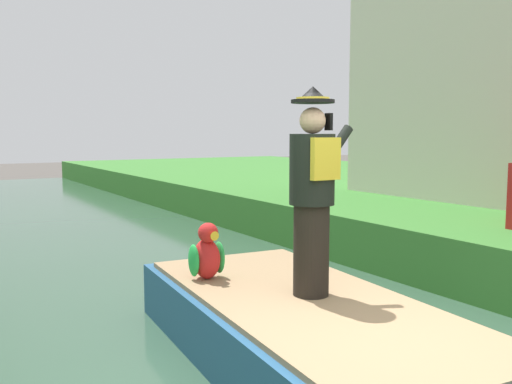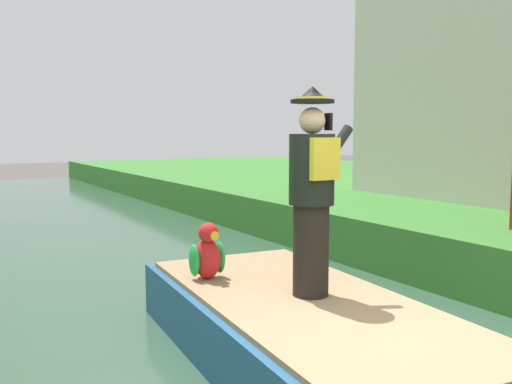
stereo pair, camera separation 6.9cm
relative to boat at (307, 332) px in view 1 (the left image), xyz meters
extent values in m
cube|color=#23517A|center=(0.00, 0.00, -0.02)|extent=(2.14, 4.33, 0.56)
cube|color=#997A56|center=(0.00, 0.00, 0.28)|extent=(1.97, 3.99, 0.05)
cylinder|color=black|center=(0.10, 0.07, 0.72)|extent=(0.32, 0.32, 0.82)
cylinder|color=black|center=(0.10, 0.07, 1.44)|extent=(0.40, 0.40, 0.62)
cube|color=gold|center=(0.10, -0.12, 1.54)|extent=(0.28, 0.06, 0.36)
sphere|color=#DBA884|center=(0.10, 0.07, 1.86)|extent=(0.23, 0.23, 0.23)
cylinder|color=black|center=(0.10, 0.07, 2.03)|extent=(0.38, 0.38, 0.03)
cone|color=black|center=(0.10, 0.07, 2.10)|extent=(0.26, 0.26, 0.12)
cylinder|color=gold|center=(0.10, 0.07, 2.05)|extent=(0.29, 0.29, 0.02)
cylinder|color=black|center=(0.32, 0.03, 1.62)|extent=(0.38, 0.09, 0.43)
cube|color=black|center=(0.23, 0.01, 1.85)|extent=(0.03, 0.08, 0.15)
ellipsoid|color=red|center=(-0.46, 1.06, 0.51)|extent=(0.26, 0.32, 0.40)
sphere|color=red|center=(-0.46, 1.02, 0.78)|extent=(0.20, 0.20, 0.20)
cone|color=yellow|center=(-0.46, 0.92, 0.77)|extent=(0.09, 0.09, 0.09)
ellipsoid|color=green|center=(-0.60, 1.06, 0.51)|extent=(0.08, 0.20, 0.32)
ellipsoid|color=green|center=(-0.32, 1.06, 0.51)|extent=(0.08, 0.20, 0.32)
camera|label=1|loc=(-2.84, -3.85, 1.76)|focal=39.12mm
camera|label=2|loc=(-2.78, -3.89, 1.76)|focal=39.12mm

